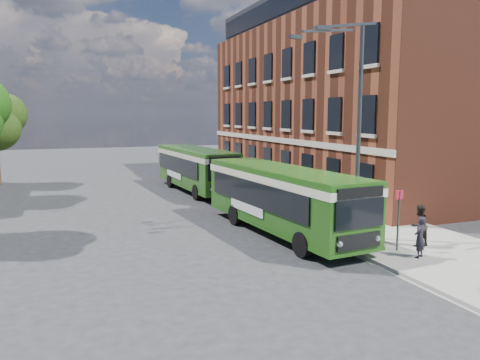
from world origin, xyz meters
name	(u,v)px	position (x,y,z in m)	size (l,w,h in m)	color
ground	(226,241)	(0.00, 0.00, 0.00)	(120.00, 120.00, 0.00)	#28282B
pavement	(287,198)	(7.00, 8.00, 0.07)	(6.00, 48.00, 0.15)	gray
kerb_line	(243,202)	(3.95, 8.00, 0.01)	(0.12, 48.00, 0.01)	beige
brick_office	(348,93)	(14.00, 12.00, 6.97)	(12.10, 26.00, 14.20)	brown
street_lamp	(352,130)	(4.84, -2.00, 4.79)	(2.96, 2.38, 9.00)	#373A3C
bus_stop_sign	(398,216)	(5.60, -4.20, 1.51)	(0.35, 0.08, 2.52)	#373A3C
bus_front	(282,194)	(2.79, 0.29, 1.83)	(3.48, 10.87, 3.02)	#1F5012
bus_rear	(196,165)	(2.40, 13.19, 1.83)	(3.29, 10.60, 3.02)	#235414
pedestrian_a	(420,237)	(5.74, -5.25, 0.93)	(0.57, 0.37, 1.55)	black
pedestrian_b	(419,225)	(6.80, -4.02, 1.00)	(0.83, 0.64, 1.70)	black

